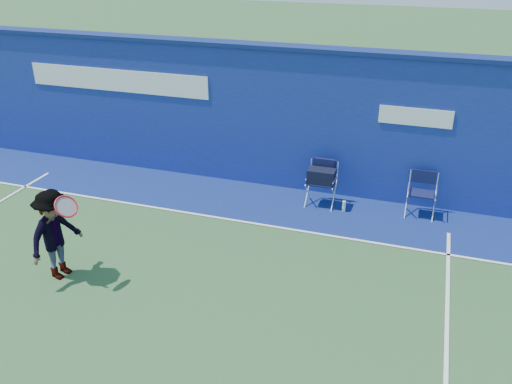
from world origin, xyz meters
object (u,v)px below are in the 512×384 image
(directors_chair_right, at_px, (420,202))
(water_bottle, at_px, (344,206))
(directors_chair_left, at_px, (321,187))
(tennis_player, at_px, (55,234))

(directors_chair_right, height_order, water_bottle, directors_chair_right)
(directors_chair_left, distance_m, tennis_player, 5.25)
(water_bottle, distance_m, tennis_player, 5.52)
(directors_chair_right, distance_m, water_bottle, 1.51)
(directors_chair_right, relative_size, tennis_player, 0.57)
(directors_chair_right, xyz_separation_m, tennis_player, (-5.49, -4.05, 0.50))
(water_bottle, bearing_deg, directors_chair_right, 12.85)
(water_bottle, xyz_separation_m, tennis_player, (-4.03, -3.72, 0.66))
(directors_chair_right, bearing_deg, directors_chair_left, -175.08)
(directors_chair_left, distance_m, directors_chair_right, 1.99)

